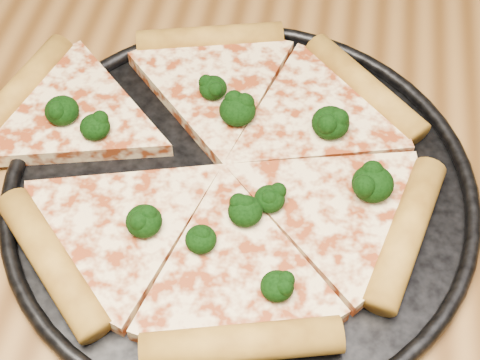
# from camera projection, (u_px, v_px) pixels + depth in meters

# --- Properties ---
(dining_table) EXTENTS (1.20, 0.90, 0.75)m
(dining_table) POSITION_uv_depth(u_px,v_px,m) (281.00, 224.00, 0.69)
(dining_table) COLOR brown
(dining_table) RESTS_ON ground
(pizza_pan) EXTENTS (0.41, 0.41, 0.02)m
(pizza_pan) POSITION_uv_depth(u_px,v_px,m) (240.00, 186.00, 0.60)
(pizza_pan) COLOR black
(pizza_pan) RESTS_ON dining_table
(pizza) EXTENTS (0.43, 0.38, 0.03)m
(pizza) POSITION_uv_depth(u_px,v_px,m) (215.00, 163.00, 0.60)
(pizza) COLOR #FFD89C
(pizza) RESTS_ON pizza_pan
(broccoli_florets) EXTENTS (0.32, 0.22, 0.03)m
(broccoli_florets) POSITION_uv_depth(u_px,v_px,m) (234.00, 160.00, 0.58)
(broccoli_florets) COLOR black
(broccoli_florets) RESTS_ON pizza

